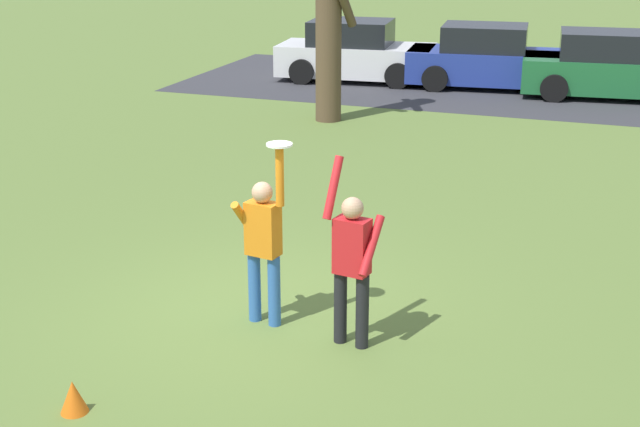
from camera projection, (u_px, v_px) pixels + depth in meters
name	position (u px, v px, depth m)	size (l,w,h in m)	color
ground_plane	(262.00, 311.00, 10.41)	(120.00, 120.00, 0.00)	olive
person_catcher	(263.00, 241.00, 9.81)	(0.57, 0.49, 2.08)	#3366B7
person_defender	(352.00, 259.00, 9.31)	(0.59, 0.50, 2.04)	black
frisbee_disc	(279.00, 145.00, 9.35)	(0.28, 0.28, 0.02)	white
parked_car_white	(355.00, 53.00, 23.99)	(4.26, 2.36, 1.59)	white
parked_car_blue	(488.00, 59.00, 23.04)	(4.26, 2.36, 1.59)	#233893
parked_car_green	(608.00, 67.00, 21.85)	(4.26, 2.36, 1.59)	#1E6633
parking_strip	(551.00, 92.00, 22.59)	(19.00, 6.40, 0.01)	#38383D
bare_tree_tall	(329.00, 7.00, 18.86)	(1.49, 1.15, 5.02)	brown
field_cone_orange	(73.00, 397.00, 8.28)	(0.26, 0.26, 0.32)	orange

